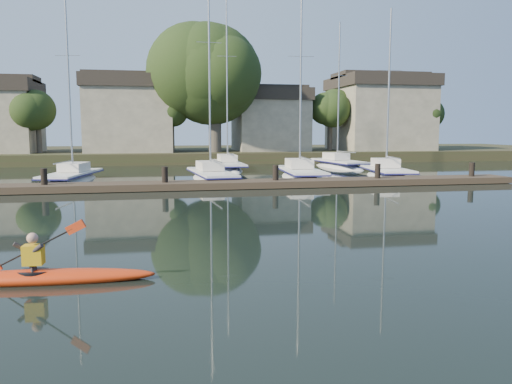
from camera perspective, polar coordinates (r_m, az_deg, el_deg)
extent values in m
plane|color=black|center=(13.40, 3.46, -6.43)|extent=(160.00, 160.00, 0.00)
ellipsoid|color=red|center=(11.34, -23.22, -8.99)|extent=(4.63, 0.92, 0.35)
cylinder|color=black|center=(11.36, -24.00, -8.42)|extent=(0.73, 0.73, 0.09)
imported|color=#2D282A|center=(11.27, -24.10, -6.63)|extent=(0.26, 0.38, 1.00)
cube|color=#C49812|center=(11.26, -24.10, -6.56)|extent=(0.41, 0.31, 0.41)
sphere|color=tan|center=(11.19, -24.19, -4.83)|extent=(0.22, 0.22, 0.22)
cube|color=#3F3224|center=(26.97, -3.96, 0.87)|extent=(34.00, 2.00, 0.35)
cylinder|color=black|center=(27.37, -23.02, 0.62)|extent=(0.32, 0.32, 1.80)
cylinder|color=black|center=(26.76, -10.35, 0.94)|extent=(0.32, 0.32, 1.80)
cylinder|color=black|center=(27.48, 2.25, 1.21)|extent=(0.32, 0.32, 1.80)
cylinder|color=black|center=(29.44, 13.70, 1.41)|extent=(0.32, 0.32, 1.80)
cylinder|color=black|center=(32.40, 23.40, 1.53)|extent=(0.32, 0.32, 1.80)
ellipsoid|color=white|center=(32.28, -20.26, 0.54)|extent=(3.36, 8.16, 1.77)
cube|color=white|center=(32.20, -20.33, 2.02)|extent=(3.01, 6.74, 0.13)
cube|color=navy|center=(32.21, -20.32, 1.89)|extent=(3.11, 6.91, 0.07)
cube|color=silver|center=(32.62, -20.07, 2.71)|extent=(1.69, 2.42, 0.51)
cylinder|color=#9EA0A5|center=(32.46, -20.63, 12.04)|extent=(0.11, 0.11, 11.20)
cylinder|color=#9EA0A5|center=(31.04, -21.12, 3.20)|extent=(0.62, 2.98, 0.07)
cylinder|color=#9EA0A5|center=(32.61, -20.73, 14.39)|extent=(1.47, 0.30, 0.03)
ellipsoid|color=white|center=(31.07, -5.11, 0.69)|extent=(2.85, 8.85, 1.84)
cube|color=white|center=(30.98, -5.13, 2.29)|extent=(2.60, 7.29, 0.14)
cube|color=navy|center=(30.99, -5.12, 2.15)|extent=(2.70, 7.47, 0.08)
cube|color=silver|center=(31.46, -5.32, 3.02)|extent=(1.58, 2.55, 0.53)
cylinder|color=#9EA0A5|center=(31.35, -5.35, 13.94)|extent=(0.12, 0.12, 12.57)
cylinder|color=#9EA0A5|center=(29.65, -4.64, 3.58)|extent=(0.39, 3.30, 0.08)
cylinder|color=#9EA0A5|center=(31.56, -5.39, 16.66)|extent=(1.54, 0.18, 0.03)
ellipsoid|color=white|center=(32.23, 5.10, 0.88)|extent=(2.76, 8.45, 1.98)
cube|color=white|center=(32.14, 5.12, 2.54)|extent=(2.55, 6.95, 0.15)
cube|color=navy|center=(32.15, 5.11, 2.39)|extent=(2.65, 7.12, 0.08)
cube|color=silver|center=(32.60, 4.94, 3.28)|extent=(1.61, 2.42, 0.57)
cylinder|color=#9EA0A5|center=(32.44, 5.14, 12.78)|extent=(0.12, 0.12, 11.44)
cylinder|color=#9EA0A5|center=(30.87, 5.62, 3.89)|extent=(0.30, 3.16, 0.08)
cylinder|color=#9EA0A5|center=(32.60, 5.17, 15.19)|extent=(1.66, 0.15, 0.03)
ellipsoid|color=white|center=(34.06, 14.71, 1.02)|extent=(3.17, 7.39, 1.94)
cube|color=white|center=(33.98, 14.76, 2.56)|extent=(2.88, 6.11, 0.14)
cube|color=navy|center=(33.99, 14.75, 2.43)|extent=(2.98, 6.26, 0.08)
cube|color=silver|center=(34.36, 14.57, 3.25)|extent=(1.71, 2.19, 0.56)
cylinder|color=#9EA0A5|center=(34.18, 14.93, 11.25)|extent=(0.12, 0.12, 10.23)
cylinder|color=#9EA0A5|center=(32.91, 15.36, 3.83)|extent=(0.48, 2.70, 0.08)
cylinder|color=#9EA0A5|center=(34.30, 15.00, 13.29)|extent=(1.62, 0.27, 0.03)
ellipsoid|color=white|center=(39.90, -3.21, 2.14)|extent=(2.06, 9.53, 1.81)
cube|color=white|center=(39.83, -3.21, 3.37)|extent=(1.95, 7.82, 0.13)
cube|color=navy|center=(39.84, -3.21, 3.26)|extent=(2.03, 8.01, 0.08)
cube|color=silver|center=(40.38, -3.32, 3.92)|extent=(1.35, 2.67, 0.52)
cylinder|color=#9EA0A5|center=(40.24, -3.34, 12.98)|extent=(0.11, 0.11, 13.33)
cylinder|color=#9EA0A5|center=(38.38, -2.95, 4.37)|extent=(0.10, 3.62, 0.08)
cylinder|color=#9EA0A5|center=(40.43, -3.35, 15.23)|extent=(1.52, 0.04, 0.03)
ellipsoid|color=white|center=(42.08, 9.40, 2.29)|extent=(3.15, 8.32, 1.93)
cube|color=white|center=(42.01, 9.42, 3.53)|extent=(2.87, 6.86, 0.14)
cube|color=navy|center=(42.02, 9.42, 3.42)|extent=(2.97, 7.03, 0.08)
cube|color=silver|center=(42.42, 9.13, 4.08)|extent=(1.70, 2.44, 0.56)
cylinder|color=#9EA0A5|center=(42.26, 9.43, 11.19)|extent=(0.12, 0.12, 11.15)
cylinder|color=#9EA0A5|center=(40.90, 10.24, 4.55)|extent=(0.48, 3.07, 0.08)
cylinder|color=#9EA0A5|center=(42.37, 9.46, 12.99)|extent=(1.61, 0.24, 0.03)
cube|color=#2B361B|center=(56.76, -7.70, 4.42)|extent=(90.00, 24.00, 1.00)
cube|color=#ABA088|center=(50.69, -14.21, 7.91)|extent=(8.00, 8.00, 6.00)
cube|color=#2D2621|center=(50.88, -14.34, 11.96)|extent=(8.40, 8.40, 1.20)
cube|color=#ABA088|center=(51.85, 1.58, 7.55)|extent=(7.00, 7.00, 5.00)
cube|color=#2D2621|center=(51.96, 1.59, 10.97)|extent=(7.35, 7.35, 1.20)
cube|color=#ABA088|center=(55.71, 13.84, 8.09)|extent=(9.00, 9.00, 6.50)
cube|color=#2D2621|center=(55.92, 13.96, 12.03)|extent=(9.45, 9.45, 1.20)
cylinder|color=#4F483F|center=(47.90, -4.72, 7.56)|extent=(1.20, 1.20, 5.00)
sphere|color=black|center=(48.20, -4.78, 13.51)|extent=(8.50, 8.50, 8.50)
cylinder|color=#4F483F|center=(49.78, -23.57, 5.82)|extent=(0.48, 0.48, 3.00)
sphere|color=black|center=(49.81, -23.71, 8.69)|extent=(3.40, 3.40, 3.40)
cylinder|color=#4F483F|center=(48.13, -9.53, 6.17)|extent=(0.38, 0.38, 2.80)
sphere|color=black|center=(48.15, -9.59, 8.79)|extent=(2.72, 2.72, 2.72)
cylinder|color=#4F483F|center=(52.06, 8.44, 6.48)|extent=(0.50, 0.50, 3.20)
sphere|color=black|center=(52.10, 8.49, 9.39)|extent=(3.57, 3.57, 3.57)
cylinder|color=#4F483F|center=(54.87, 18.92, 5.89)|extent=(0.41, 0.41, 2.60)
sphere|color=black|center=(54.88, 19.01, 8.13)|extent=(2.89, 2.89, 2.89)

